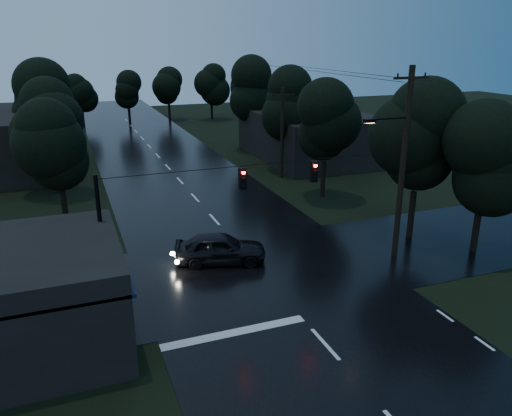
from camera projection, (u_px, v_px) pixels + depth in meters
main_road at (180, 181)px, 41.32m from camera, size 12.00×120.00×0.02m
cross_street at (259, 270)px, 25.42m from camera, size 60.00×9.00×0.02m
building_far_right at (310, 135)px, 48.91m from camera, size 10.00×14.00×4.40m
building_far_left at (0, 141)px, 44.60m from camera, size 10.00×16.00×5.00m
utility_pole_main at (402, 162)px, 25.36m from camera, size 3.50×0.30×10.00m
utility_pole_far at (282, 132)px, 41.13m from camera, size 2.00×0.30×7.50m
anchor_pole_left at (102, 243)px, 21.02m from camera, size 0.18×0.18×6.00m
span_signals at (278, 174)px, 23.03m from camera, size 15.00×0.37×1.12m
tree_corner_near at (420, 137)px, 27.77m from camera, size 4.48×4.48×9.44m
tree_corner_far at (487, 159)px, 26.04m from camera, size 3.92×3.92×8.26m
tree_left_a at (56, 145)px, 29.51m from camera, size 3.92×3.92×8.26m
tree_left_b at (46, 119)px, 36.25m from camera, size 4.20×4.20×8.85m
tree_left_c at (40, 100)px, 44.77m from camera, size 4.48×4.48×9.44m
tree_right_a at (326, 121)px, 35.51m from camera, size 4.20×4.20×8.85m
tree_right_b at (287, 103)px, 42.66m from camera, size 4.48×4.48×9.44m
tree_right_c at (252, 88)px, 51.58m from camera, size 4.76×4.76×10.03m
car at (220, 248)px, 26.05m from camera, size 5.10×3.19×1.62m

